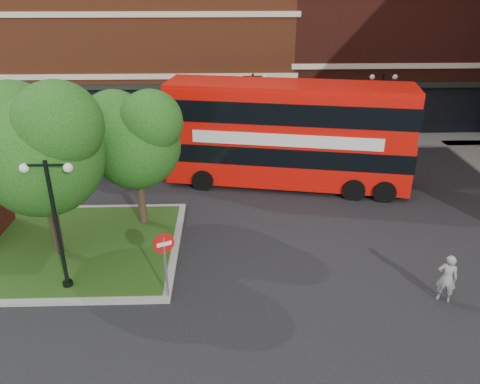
{
  "coord_description": "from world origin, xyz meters",
  "views": [
    {
      "loc": [
        0.32,
        -13.99,
        10.41
      ],
      "look_at": [
        0.89,
        4.07,
        2.0
      ],
      "focal_mm": 35.0,
      "sensor_mm": 36.0,
      "label": 1
    }
  ],
  "objects_px": {
    "woman": "(447,278)",
    "car_white": "(283,141)",
    "car_silver": "(153,144)",
    "bus": "(288,128)"
  },
  "relations": [
    {
      "from": "woman",
      "to": "car_white",
      "type": "height_order",
      "value": "woman"
    },
    {
      "from": "woman",
      "to": "car_silver",
      "type": "bearing_deg",
      "value": -27.59
    },
    {
      "from": "bus",
      "to": "woman",
      "type": "bearing_deg",
      "value": -56.28
    },
    {
      "from": "car_silver",
      "to": "woman",
      "type": "bearing_deg",
      "value": -136.67
    },
    {
      "from": "bus",
      "to": "car_white",
      "type": "relative_size",
      "value": 3.19
    },
    {
      "from": "woman",
      "to": "car_silver",
      "type": "height_order",
      "value": "woman"
    },
    {
      "from": "woman",
      "to": "car_white",
      "type": "xyz_separation_m",
      "value": [
        -3.86,
        15.47,
        -0.25
      ]
    },
    {
      "from": "woman",
      "to": "car_white",
      "type": "distance_m",
      "value": 15.95
    },
    {
      "from": "bus",
      "to": "car_silver",
      "type": "xyz_separation_m",
      "value": [
        -7.87,
        5.14,
        -2.55
      ]
    },
    {
      "from": "bus",
      "to": "car_white",
      "type": "bearing_deg",
      "value": 95.67
    }
  ]
}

